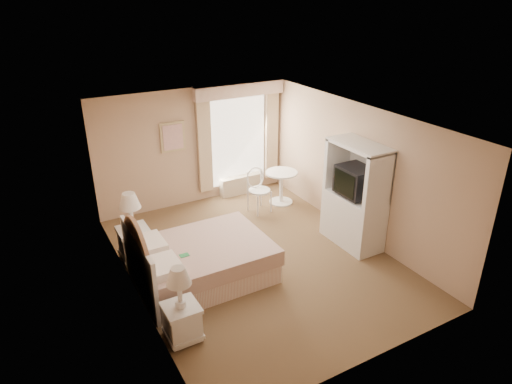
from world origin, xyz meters
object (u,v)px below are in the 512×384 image
nightstand_far (134,235)px  armoire (355,203)px  round_table (281,182)px  cafe_chair (258,186)px  bed (198,261)px  nightstand_near (181,313)px

nightstand_far → armoire: armoire is taller
round_table → armoire: bearing=-83.7°
nightstand_far → cafe_chair: nightstand_far is taller
bed → nightstand_near: bed is taller
cafe_chair → armoire: bearing=-74.3°
nightstand_near → armoire: bearing=13.5°
cafe_chair → round_table: bearing=-1.0°
armoire → round_table: bearing=96.3°
bed → round_table: 3.25m
nightstand_far → round_table: size_ratio=1.71×
nightstand_far → cafe_chair: size_ratio=1.31×
armoire → nightstand_far: bearing=159.1°
bed → cafe_chair: (2.07, 1.72, 0.20)m
nightstand_near → round_table: nightstand_near is taller
bed → armoire: armoire is taller
nightstand_near → armoire: 3.78m
bed → nightstand_near: size_ratio=1.90×
bed → cafe_chair: 2.70m
bed → round_table: size_ratio=2.90×
round_table → nightstand_far: bearing=-168.6°
nightstand_far → round_table: (3.42, 0.69, 0.02)m
bed → nightstand_near: 1.38m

